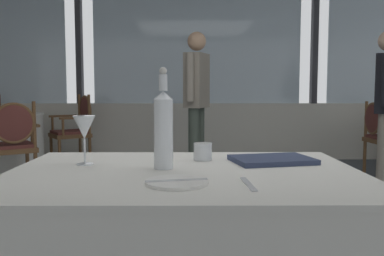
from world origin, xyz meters
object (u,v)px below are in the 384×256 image
(wine_glass, at_px, (84,129))
(menu_book, at_px, (272,160))
(water_bottle, at_px, (163,127))
(dining_chair_0_3, at_px, (383,132))
(side_plate, at_px, (177,182))
(dining_chair_1_2, at_px, (12,139))
(diner_person_1, at_px, (197,95))
(dining_chair_1_3, at_px, (76,125))
(water_tumbler, at_px, (203,151))

(wine_glass, xyz_separation_m, menu_book, (0.74, 0.05, -0.13))
(water_bottle, relative_size, dining_chair_0_3, 0.41)
(side_plate, distance_m, water_bottle, 0.30)
(menu_book, relative_size, dining_chair_1_2, 0.33)
(menu_book, bearing_deg, side_plate, -146.28)
(water_bottle, xyz_separation_m, diner_person_1, (0.18, 3.43, 0.07))
(menu_book, bearing_deg, dining_chair_1_3, 102.21)
(water_tumbler, bearing_deg, diner_person_1, 89.43)
(dining_chair_0_3, relative_size, dining_chair_1_3, 0.92)
(dining_chair_1_3, height_order, diner_person_1, diner_person_1)
(menu_book, distance_m, dining_chair_1_2, 3.42)
(water_bottle, relative_size, water_tumbler, 4.90)
(wine_glass, xyz_separation_m, dining_chair_0_3, (2.74, 3.41, -0.36))
(dining_chair_1_3, distance_m, diner_person_1, 1.80)
(water_tumbler, xyz_separation_m, dining_chair_1_3, (-1.58, 3.95, -0.22))
(side_plate, xyz_separation_m, wine_glass, (-0.36, 0.34, 0.14))
(water_bottle, height_order, dining_chair_0_3, water_bottle)
(wine_glass, bearing_deg, side_plate, -42.74)
(side_plate, bearing_deg, wine_glass, 137.26)
(dining_chair_1_3, bearing_deg, menu_book, 82.27)
(wine_glass, xyz_separation_m, diner_person_1, (0.49, 3.35, 0.09))
(side_plate, height_order, menu_book, menu_book)
(menu_book, bearing_deg, dining_chair_1_2, 116.51)
(water_bottle, relative_size, diner_person_1, 0.22)
(dining_chair_0_3, distance_m, diner_person_1, 2.29)
(water_bottle, distance_m, menu_book, 0.47)
(menu_book, bearing_deg, wine_glass, 171.36)
(water_tumbler, bearing_deg, water_bottle, -128.16)
(water_tumbler, bearing_deg, side_plate, -102.06)
(dining_chair_0_3, xyz_separation_m, dining_chair_1_3, (-3.85, 0.65, 0.04))
(water_bottle, bearing_deg, dining_chair_0_3, 55.17)
(water_tumbler, height_order, diner_person_1, diner_person_1)
(wine_glass, height_order, water_tumbler, wine_glass)
(side_plate, xyz_separation_m, menu_book, (0.37, 0.39, 0.01))
(water_bottle, xyz_separation_m, wine_glass, (-0.31, 0.08, -0.01))
(water_bottle, height_order, dining_chair_1_3, water_bottle)
(side_plate, bearing_deg, diner_person_1, 88.02)
(dining_chair_0_3, bearing_deg, diner_person_1, 178.35)
(side_plate, height_order, dining_chair_1_3, dining_chair_1_3)
(diner_person_1, bearing_deg, water_tumbler, -68.83)
(menu_book, bearing_deg, diner_person_1, 81.61)
(dining_chair_1_3, bearing_deg, dining_chair_1_2, 44.85)
(dining_chair_0_3, height_order, diner_person_1, diner_person_1)
(water_bottle, bearing_deg, dining_chair_1_3, 109.02)
(water_bottle, distance_m, dining_chair_1_2, 3.30)
(wine_glass, relative_size, diner_person_1, 0.11)
(dining_chair_1_2, bearing_deg, wine_glass, 175.17)
(water_bottle, height_order, wine_glass, water_bottle)
(menu_book, height_order, dining_chair_0_3, dining_chair_0_3)
(dining_chair_1_2, relative_size, diner_person_1, 0.54)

